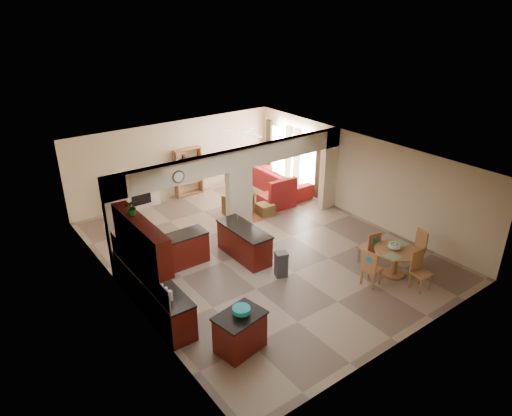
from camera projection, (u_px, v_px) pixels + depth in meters
floor at (259, 249)px, 13.40m from camera, size 10.00×10.00×0.00m
ceiling at (259, 158)px, 12.23m from camera, size 10.00×10.00×0.00m
wall_back at (177, 160)px, 16.47m from camera, size 8.00×0.00×8.00m
wall_front at (408, 288)px, 9.15m from camera, size 8.00×0.00×8.00m
wall_left at (122, 247)px, 10.66m from camera, size 0.00×10.00×10.00m
wall_right at (357, 176)px, 14.97m from camera, size 0.00×10.00×10.00m
partition_left_pier at (119, 228)px, 11.55m from camera, size 0.60×0.25×2.80m
partition_center_pier at (239, 203)px, 13.67m from camera, size 0.80×0.25×2.20m
partition_right_pier at (328, 169)px, 15.54m from camera, size 0.60×0.25×2.80m
partition_header at (238, 159)px, 13.09m from camera, size 8.00×0.25×0.60m
kitchen_counter at (159, 275)px, 11.27m from camera, size 2.52×3.29×1.48m
upper_cabinets at (141, 239)px, 9.95m from camera, size 0.35×2.40×0.90m
peninsula at (244, 242)px, 12.80m from camera, size 0.70×1.85×0.91m
wall_clock at (179, 177)px, 11.92m from camera, size 0.34×0.03×0.34m
rug at (250, 214)px, 15.58m from camera, size 1.60×1.30×0.01m
fireplace at (139, 191)px, 15.82m from camera, size 1.60×0.35×1.20m
shelving_unit at (188, 172)px, 16.74m from camera, size 1.00×0.32×1.80m
window_a at (308, 163)px, 16.72m from camera, size 0.02×0.90×1.90m
window_b at (279, 152)px, 17.96m from camera, size 0.02×0.90×1.90m
glazed_door at (293, 161)px, 17.40m from camera, size 0.02×0.70×2.10m
drape_a_left at (319, 168)px, 16.26m from camera, size 0.10×0.28×2.30m
drape_a_right at (297, 159)px, 17.14m from camera, size 0.10×0.28×2.30m
drape_b_left at (288, 156)px, 17.50m from camera, size 0.10×0.28×2.30m
drape_b_right at (269, 148)px, 18.38m from camera, size 0.10×0.28×2.30m
ceiling_fan at (242, 134)px, 15.33m from camera, size 1.00×1.00×0.10m
kitchen_island at (240, 332)px, 9.39m from camera, size 1.11×0.88×0.87m
teal_bowl at (241, 311)px, 9.18m from camera, size 0.37×0.37×0.17m
trash_can at (281, 265)px, 11.96m from camera, size 0.38×0.35×0.65m
dining_table at (395, 258)px, 11.92m from camera, size 1.12×1.12×0.77m
fruit_bowl at (394, 246)px, 11.82m from camera, size 0.31×0.31×0.16m
sofa at (279, 180)px, 17.33m from camera, size 2.81×1.11×0.82m
chaise at (276, 200)px, 16.08m from camera, size 1.15×0.96×0.44m
armchair at (238, 204)px, 15.40m from camera, size 1.10×1.11×0.78m
ottoman at (265, 209)px, 15.48m from camera, size 0.56×0.56×0.38m
plant at (132, 207)px, 9.93m from camera, size 0.40×0.38×0.36m
chair_north at (371, 247)px, 12.36m from camera, size 0.49×0.49×1.02m
chair_east at (417, 246)px, 12.40m from camera, size 0.51×0.51×1.02m
chair_south at (419, 268)px, 11.39m from camera, size 0.46×0.46×1.02m
chair_west at (370, 267)px, 11.46m from camera, size 0.48×0.48×1.02m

